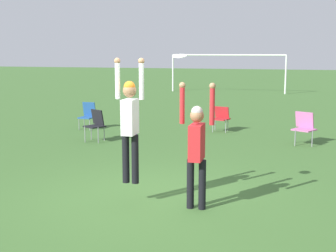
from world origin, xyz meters
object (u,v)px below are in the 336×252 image
(frisbee, at_px, (180,56))
(camping_chair_3, at_px, (221,117))
(person_jumping, at_px, (130,118))
(camping_chair_0, at_px, (96,123))
(camping_chair_1, at_px, (304,126))
(camping_chair_2, at_px, (88,114))
(person_defending, at_px, (197,143))

(frisbee, xyz_separation_m, camping_chair_3, (-0.59, 7.41, -2.00))
(person_jumping, relative_size, camping_chair_3, 2.68)
(person_jumping, distance_m, camping_chair_0, 5.82)
(camping_chair_0, height_order, camping_chair_3, camping_chair_0)
(camping_chair_0, xyz_separation_m, camping_chair_1, (5.72, 1.17, -0.01))
(frisbee, relative_size, camping_chair_2, 0.26)
(person_defending, distance_m, camping_chair_3, 7.60)
(person_jumping, relative_size, person_defending, 1.01)
(camping_chair_1, bearing_deg, camping_chair_0, 39.01)
(camping_chair_0, relative_size, camping_chair_3, 1.14)
(person_jumping, bearing_deg, camping_chair_2, 29.23)
(frisbee, distance_m, camping_chair_2, 8.49)
(person_defending, relative_size, frisbee, 9.19)
(camping_chair_3, bearing_deg, camping_chair_2, 26.90)
(frisbee, relative_size, camping_chair_3, 0.29)
(person_defending, relative_size, camping_chair_1, 2.33)
(camping_chair_1, bearing_deg, camping_chair_3, -2.13)
(frisbee, bearing_deg, person_jumping, -169.88)
(camping_chair_0, height_order, camping_chair_1, camping_chair_0)
(person_defending, bearing_deg, camping_chair_3, -174.90)
(person_jumping, distance_m, camping_chair_3, 7.62)
(camping_chair_1, height_order, camping_chair_3, camping_chair_1)
(camping_chair_0, xyz_separation_m, camping_chair_2, (-1.15, 1.86, -0.03))
(person_defending, height_order, camping_chair_2, person_defending)
(person_jumping, height_order, camping_chair_0, person_jumping)
(person_defending, relative_size, camping_chair_3, 2.65)
(frisbee, height_order, camping_chair_3, frisbee)
(person_defending, xyz_separation_m, camping_chair_0, (-4.06, 4.90, -0.56))
(camping_chair_1, bearing_deg, frisbee, 99.13)
(person_defending, height_order, camping_chair_1, person_defending)
(frisbee, distance_m, camping_chair_3, 7.70)
(person_jumping, bearing_deg, camping_chair_1, -26.30)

